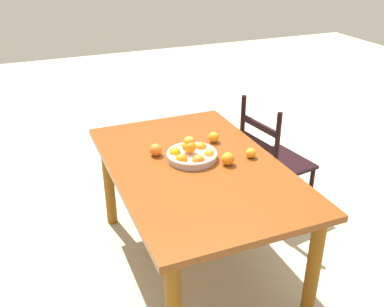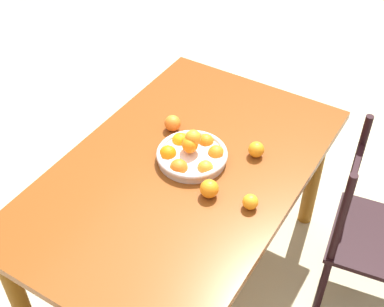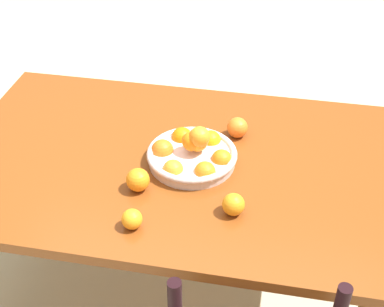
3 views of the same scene
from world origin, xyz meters
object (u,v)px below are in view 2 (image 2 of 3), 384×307
orange_loose_0 (173,123)px  orange_loose_1 (250,202)px  orange_loose_2 (256,150)px  orange_loose_3 (209,189)px  fruit_bowl (192,154)px  chair_near_window (373,235)px  dining_table (181,186)px

orange_loose_0 → orange_loose_1: 0.60m
orange_loose_2 → orange_loose_3: size_ratio=0.92×
orange_loose_1 → orange_loose_3: size_ratio=0.82×
fruit_bowl → orange_loose_0: (-0.14, -0.19, 0.00)m
orange_loose_0 → orange_loose_1: (0.26, 0.54, -0.01)m
orange_loose_2 → orange_loose_3: bearing=-9.8°
orange_loose_2 → orange_loose_1: bearing=22.0°
orange_loose_0 → chair_near_window: bearing=99.8°
orange_loose_2 → orange_loose_3: (0.33, -0.06, 0.00)m
chair_near_window → fruit_bowl: size_ratio=2.97×
dining_table → orange_loose_1: (0.04, 0.36, 0.14)m
orange_loose_1 → chair_near_window: bearing=133.3°
dining_table → chair_near_window: chair_near_window is taller
dining_table → orange_loose_2: 0.38m
dining_table → orange_loose_3: orange_loose_3 is taller
dining_table → fruit_bowl: fruit_bowl is taller
orange_loose_2 → orange_loose_3: orange_loose_3 is taller
orange_loose_3 → fruit_bowl: bearing=-130.1°
orange_loose_2 → dining_table: bearing=-43.4°
orange_loose_3 → orange_loose_2: bearing=170.2°
dining_table → chair_near_window: bearing=115.4°
dining_table → orange_loose_3: bearing=68.6°
chair_near_window → orange_loose_0: 1.08m
fruit_bowl → orange_loose_1: (0.12, 0.35, -0.01)m
orange_loose_0 → orange_loose_2: 0.42m
fruit_bowl → orange_loose_0: size_ratio=4.11×
chair_near_window → orange_loose_1: 0.73m
fruit_bowl → orange_loose_2: 0.29m
chair_near_window → orange_loose_0: size_ratio=12.20×
fruit_bowl → orange_loose_1: fruit_bowl is taller
dining_table → chair_near_window: (-0.39, 0.82, -0.23)m
fruit_bowl → dining_table: bearing=-4.8°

